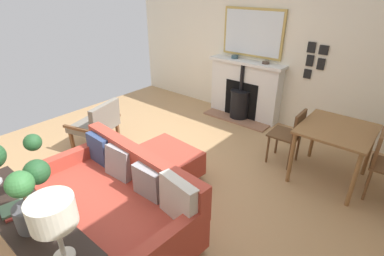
{
  "coord_description": "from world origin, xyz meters",
  "views": [
    {
      "loc": [
        2.3,
        2.53,
        2.34
      ],
      "look_at": [
        -0.38,
        0.31,
        0.6
      ],
      "focal_mm": 27.11,
      "sensor_mm": 36.0,
      "label": 1
    }
  ],
  "objects_px": {
    "console_table": "(27,223)",
    "armchair_accent": "(98,123)",
    "mantel_bowl_near": "(235,57)",
    "dining_chair_near_fireplace": "(291,133)",
    "table_lamp_far_end": "(52,214)",
    "fireplace": "(244,92)",
    "potted_plant": "(18,185)",
    "sofa": "(118,201)",
    "dining_chair_by_back_wall": "(384,160)",
    "mantel_bowl_far": "(266,63)",
    "ottoman": "(167,162)",
    "book_stack": "(19,207)",
    "dining_table": "(336,136)"
  },
  "relations": [
    {
      "from": "console_table",
      "to": "armchair_accent",
      "type": "bearing_deg",
      "value": -136.79
    },
    {
      "from": "book_stack",
      "to": "dining_chair_near_fireplace",
      "type": "relative_size",
      "value": 0.35
    },
    {
      "from": "potted_plant",
      "to": "dining_chair_by_back_wall",
      "type": "xyz_separation_m",
      "value": [
        -3.12,
        1.8,
        -0.63
      ]
    },
    {
      "from": "mantel_bowl_near",
      "to": "console_table",
      "type": "xyz_separation_m",
      "value": [
        4.19,
        0.76,
        -0.45
      ]
    },
    {
      "from": "sofa",
      "to": "potted_plant",
      "type": "relative_size",
      "value": 2.94
    },
    {
      "from": "book_stack",
      "to": "dining_table",
      "type": "distance_m",
      "value": 3.46
    },
    {
      "from": "mantel_bowl_near",
      "to": "console_table",
      "type": "height_order",
      "value": "mantel_bowl_near"
    },
    {
      "from": "console_table",
      "to": "dining_table",
      "type": "height_order",
      "value": "console_table"
    },
    {
      "from": "fireplace",
      "to": "table_lamp_far_end",
      "type": "relative_size",
      "value": 3.06
    },
    {
      "from": "console_table",
      "to": "dining_chair_near_fireplace",
      "type": "bearing_deg",
      "value": 164.38
    },
    {
      "from": "sofa",
      "to": "ottoman",
      "type": "distance_m",
      "value": 0.98
    },
    {
      "from": "dining_table",
      "to": "dining_chair_by_back_wall",
      "type": "height_order",
      "value": "dining_chair_by_back_wall"
    },
    {
      "from": "sofa",
      "to": "armchair_accent",
      "type": "height_order",
      "value": "sofa"
    },
    {
      "from": "book_stack",
      "to": "dining_chair_near_fireplace",
      "type": "bearing_deg",
      "value": 162.98
    },
    {
      "from": "ottoman",
      "to": "armchair_accent",
      "type": "xyz_separation_m",
      "value": [
        0.1,
        -1.36,
        0.19
      ]
    },
    {
      "from": "table_lamp_far_end",
      "to": "fireplace",
      "type": "bearing_deg",
      "value": -165.28
    },
    {
      "from": "sofa",
      "to": "dining_chair_by_back_wall",
      "type": "bearing_deg",
      "value": 139.26
    },
    {
      "from": "mantel_bowl_far",
      "to": "table_lamp_far_end",
      "type": "height_order",
      "value": "table_lamp_far_end"
    },
    {
      "from": "ottoman",
      "to": "fireplace",
      "type": "bearing_deg",
      "value": -173.54
    },
    {
      "from": "mantel_bowl_near",
      "to": "armchair_accent",
      "type": "relative_size",
      "value": 0.16
    },
    {
      "from": "mantel_bowl_near",
      "to": "ottoman",
      "type": "height_order",
      "value": "mantel_bowl_near"
    },
    {
      "from": "mantel_bowl_near",
      "to": "console_table",
      "type": "bearing_deg",
      "value": 10.26
    },
    {
      "from": "dining_table",
      "to": "dining_chair_near_fireplace",
      "type": "bearing_deg",
      "value": -90.19
    },
    {
      "from": "dining_chair_near_fireplace",
      "to": "table_lamp_far_end",
      "type": "bearing_deg",
      "value": -4.85
    },
    {
      "from": "potted_plant",
      "to": "table_lamp_far_end",
      "type": "bearing_deg",
      "value": 92.09
    },
    {
      "from": "fireplace",
      "to": "mantel_bowl_near",
      "type": "xyz_separation_m",
      "value": [
        -0.04,
        -0.28,
        0.62
      ]
    },
    {
      "from": "potted_plant",
      "to": "dining_chair_near_fireplace",
      "type": "distance_m",
      "value": 3.27
    },
    {
      "from": "armchair_accent",
      "to": "dining_chair_near_fireplace",
      "type": "relative_size",
      "value": 0.98
    },
    {
      "from": "mantel_bowl_near",
      "to": "ottoman",
      "type": "relative_size",
      "value": 0.15
    },
    {
      "from": "armchair_accent",
      "to": "book_stack",
      "type": "bearing_deg",
      "value": 41.75
    },
    {
      "from": "ottoman",
      "to": "dining_chair_by_back_wall",
      "type": "bearing_deg",
      "value": 121.38
    },
    {
      "from": "sofa",
      "to": "dining_chair_near_fireplace",
      "type": "height_order",
      "value": "sofa"
    },
    {
      "from": "fireplace",
      "to": "mantel_bowl_near",
      "type": "relative_size",
      "value": 11.13
    },
    {
      "from": "armchair_accent",
      "to": "console_table",
      "type": "relative_size",
      "value": 0.5
    },
    {
      "from": "sofa",
      "to": "dining_chair_near_fireplace",
      "type": "xyz_separation_m",
      "value": [
        -2.3,
        0.86,
        0.15
      ]
    },
    {
      "from": "table_lamp_far_end",
      "to": "potted_plant",
      "type": "height_order",
      "value": "potted_plant"
    },
    {
      "from": "ottoman",
      "to": "sofa",
      "type": "bearing_deg",
      "value": 13.24
    },
    {
      "from": "console_table",
      "to": "dining_chair_by_back_wall",
      "type": "relative_size",
      "value": 1.91
    },
    {
      "from": "fireplace",
      "to": "potted_plant",
      "type": "relative_size",
      "value": 2.22
    },
    {
      "from": "table_lamp_far_end",
      "to": "book_stack",
      "type": "height_order",
      "value": "table_lamp_far_end"
    },
    {
      "from": "mantel_bowl_far",
      "to": "console_table",
      "type": "relative_size",
      "value": 0.08
    },
    {
      "from": "sofa",
      "to": "armchair_accent",
      "type": "relative_size",
      "value": 2.38
    },
    {
      "from": "mantel_bowl_near",
      "to": "dining_table",
      "type": "height_order",
      "value": "mantel_bowl_near"
    },
    {
      "from": "fireplace",
      "to": "console_table",
      "type": "distance_m",
      "value": 4.18
    },
    {
      "from": "mantel_bowl_far",
      "to": "ottoman",
      "type": "distance_m",
      "value": 2.57
    },
    {
      "from": "dining_chair_by_back_wall",
      "to": "sofa",
      "type": "bearing_deg",
      "value": -40.74
    },
    {
      "from": "mantel_bowl_far",
      "to": "dining_table",
      "type": "height_order",
      "value": "mantel_bowl_far"
    },
    {
      "from": "armchair_accent",
      "to": "book_stack",
      "type": "xyz_separation_m",
      "value": [
        1.67,
        1.49,
        0.33
      ]
    },
    {
      "from": "armchair_accent",
      "to": "console_table",
      "type": "height_order",
      "value": "armchair_accent"
    },
    {
      "from": "table_lamp_far_end",
      "to": "potted_plant",
      "type": "relative_size",
      "value": 0.73
    }
  ]
}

